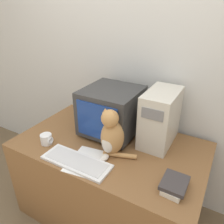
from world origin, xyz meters
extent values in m
cube|color=silver|center=(0.00, 0.91, 1.25)|extent=(7.00, 0.05, 2.50)
cube|color=brown|center=(0.00, 0.42, 0.37)|extent=(1.44, 0.84, 0.74)
cube|color=#333333|center=(-0.07, 0.58, 0.75)|extent=(0.30, 0.26, 0.02)
cube|color=#333333|center=(-0.07, 0.58, 0.94)|extent=(0.42, 0.43, 0.36)
cube|color=navy|center=(-0.07, 0.36, 0.94)|extent=(0.34, 0.01, 0.28)
cube|color=beige|center=(0.31, 0.64, 0.95)|extent=(0.22, 0.38, 0.42)
cube|color=slate|center=(0.31, 0.45, 1.06)|extent=(0.15, 0.01, 0.08)
cube|color=silver|center=(-0.09, 0.11, 0.75)|extent=(0.49, 0.18, 0.02)
cube|color=silver|center=(-0.09, 0.11, 0.76)|extent=(0.44, 0.14, 0.00)
ellipsoid|color=#B7844C|center=(0.07, 0.34, 0.87)|extent=(0.17, 0.18, 0.26)
ellipsoid|color=beige|center=(0.07, 0.27, 0.85)|extent=(0.09, 0.05, 0.14)
sphere|color=#B7844C|center=(0.07, 0.31, 1.03)|extent=(0.13, 0.13, 0.12)
cone|color=#B7844C|center=(0.03, 0.31, 1.08)|extent=(0.04, 0.04, 0.04)
cone|color=#B7844C|center=(0.10, 0.31, 1.08)|extent=(0.04, 0.04, 0.04)
ellipsoid|color=beige|center=(0.06, 0.24, 0.75)|extent=(0.06, 0.08, 0.04)
cylinder|color=#B7844C|center=(0.14, 0.32, 0.75)|extent=(0.23, 0.11, 0.03)
cube|color=beige|center=(0.56, 0.21, 0.75)|extent=(0.12, 0.19, 0.03)
cube|color=#383333|center=(0.55, 0.21, 0.78)|extent=(0.14, 0.18, 0.03)
cylinder|color=black|center=(-0.17, 0.20, 0.74)|extent=(0.13, 0.02, 0.01)
cube|color=white|center=(-0.04, 0.16, 0.74)|extent=(0.25, 0.32, 0.00)
cylinder|color=white|center=(-0.43, 0.18, 0.78)|extent=(0.09, 0.09, 0.08)
torus|color=white|center=(-0.38, 0.18, 0.78)|extent=(0.01, 0.06, 0.06)
camera|label=1|loc=(0.70, -0.78, 1.72)|focal=35.00mm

